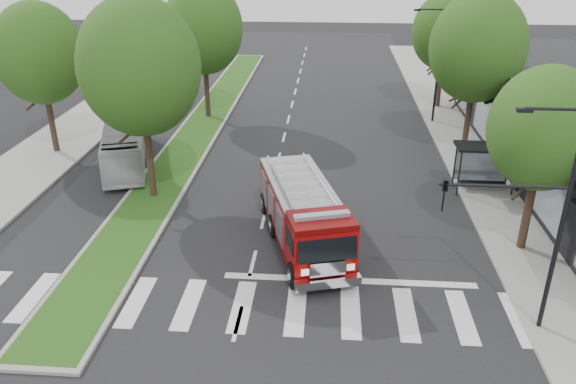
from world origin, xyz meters
name	(u,v)px	position (x,y,z in m)	size (l,w,h in m)	color
ground	(253,263)	(0.00, 0.00, 0.00)	(140.00, 140.00, 0.00)	black
sidewalk_right	(496,176)	(12.50, 10.00, 0.07)	(5.00, 80.00, 0.15)	gray
sidewalk_left	(34,163)	(-14.50, 10.00, 0.07)	(5.00, 80.00, 0.15)	gray
median	(203,125)	(-6.00, 18.00, 0.08)	(3.00, 50.00, 0.15)	gray
bus_shelter	(486,155)	(11.20, 8.15, 2.04)	(3.20, 1.60, 2.61)	black
tree_right_near	(544,129)	(11.50, 2.00, 5.51)	(4.40, 4.40, 8.05)	black
tree_right_mid	(478,48)	(11.50, 14.00, 6.49)	(5.60, 5.60, 9.72)	black
tree_right_far	(446,32)	(11.50, 24.00, 5.84)	(5.00, 5.00, 8.73)	black
tree_median_near	(140,67)	(-6.00, 6.00, 6.81)	(5.80, 5.80, 10.16)	black
tree_median_far	(203,28)	(-6.00, 20.00, 6.49)	(5.60, 5.60, 9.72)	black
tree_left_mid	(39,54)	(-14.00, 12.00, 6.16)	(5.20, 5.20, 9.16)	black
streetlight_right_near	(536,208)	(9.61, -3.50, 4.67)	(4.08, 0.22, 8.00)	black
streetlight_right_far	(437,61)	(10.35, 20.00, 4.48)	(2.11, 0.20, 8.00)	black
fire_engine	(303,214)	(2.01, 1.88, 1.41)	(4.77, 8.85, 2.94)	#580404
city_bus	(124,142)	(-9.08, 10.71, 1.29)	(2.17, 9.29, 2.59)	silver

